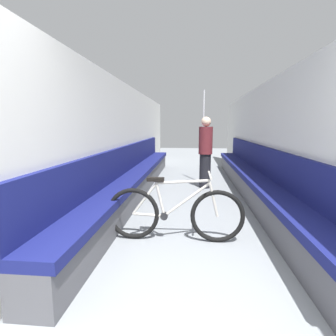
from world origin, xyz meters
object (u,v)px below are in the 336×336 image
(bicycle, at_px, (174,213))
(grab_pole_near, at_px, (203,139))
(bench_seat_row_left, at_px, (136,178))
(passenger_standing, at_px, (205,152))
(bench_seat_row_right, at_px, (253,180))

(bicycle, xyz_separation_m, grab_pole_near, (0.44, 3.25, 0.72))
(bench_seat_row_left, relative_size, passenger_standing, 4.63)
(bench_seat_row_left, relative_size, bench_seat_row_right, 1.00)
(bench_seat_row_left, distance_m, bicycle, 2.34)
(grab_pole_near, bearing_deg, bench_seat_row_right, -49.42)
(bench_seat_row_left, xyz_separation_m, bench_seat_row_right, (2.32, 0.00, 0.00))
(grab_pole_near, height_order, passenger_standing, grab_pole_near)
(passenger_standing, bearing_deg, bench_seat_row_left, 165.59)
(bench_seat_row_left, height_order, bench_seat_row_right, same)
(bench_seat_row_right, relative_size, bicycle, 4.40)
(passenger_standing, bearing_deg, bench_seat_row_right, -73.92)
(bench_seat_row_left, bearing_deg, bench_seat_row_right, 0.00)
(bench_seat_row_left, xyz_separation_m, grab_pole_near, (1.38, 1.10, 0.74))
(passenger_standing, bearing_deg, bicycle, -138.42)
(bench_seat_row_left, xyz_separation_m, bicycle, (0.94, -2.15, 0.02))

